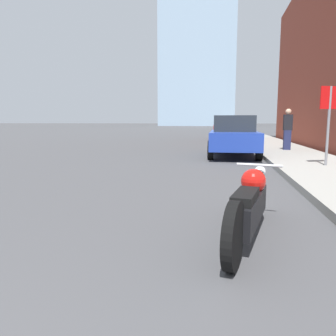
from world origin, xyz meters
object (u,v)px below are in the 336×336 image
object	(u,v)px
stop_sign	(329,112)
pedestrian	(288,129)
parked_car_silver	(224,126)
motorcycle	(250,204)
parked_car_red	(226,128)
parked_car_blue	(233,136)

from	to	relation	value
stop_sign	pedestrian	distance (m)	5.05
pedestrian	stop_sign	bearing A→B (deg)	-88.96
parked_car_silver	stop_sign	size ratio (longest dim) A/B	1.93
stop_sign	pedestrian	size ratio (longest dim) A/B	1.24
motorcycle	parked_car_red	world-z (taller)	parked_car_red
parked_car_blue	pedestrian	bearing A→B (deg)	33.21
motorcycle	parked_car_red	xyz separation A→B (m)	(0.04, 21.45, 0.45)
parked_car_silver	stop_sign	distance (m)	28.88
parked_car_blue	parked_car_silver	xyz separation A→B (m)	(-0.14, 25.24, 0.02)
parked_car_silver	pedestrian	size ratio (longest dim) A/B	2.39
stop_sign	motorcycle	bearing A→B (deg)	-114.07
parked_car_blue	parked_car_red	world-z (taller)	parked_car_red
parked_car_blue	stop_sign	world-z (taller)	stop_sign
parked_car_blue	pedestrian	xyz separation A→B (m)	(2.29, 1.50, 0.24)
stop_sign	pedestrian	world-z (taller)	stop_sign
stop_sign	parked_car_silver	bearing A→B (deg)	95.01
parked_car_silver	pedestrian	bearing A→B (deg)	-84.35
motorcycle	parked_car_blue	bearing A→B (deg)	102.18
parked_car_blue	parked_car_red	distance (m)	12.30
stop_sign	parked_car_red	bearing A→B (deg)	98.88
parked_car_silver	stop_sign	bearing A→B (deg)	-85.19
parked_car_silver	parked_car_red	bearing A→B (deg)	-89.98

